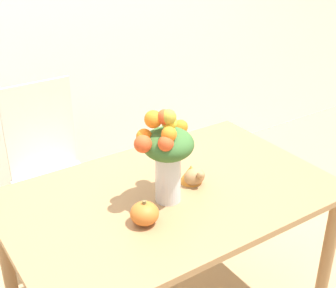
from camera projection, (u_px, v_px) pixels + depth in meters
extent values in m
cube|color=#9E754C|center=(170.00, 195.00, 2.03)|extent=(1.41, 0.90, 0.03)
cylinder|color=#9E754C|center=(327.00, 256.00, 2.22)|extent=(0.06, 0.06, 0.71)
cylinder|color=#9E754C|center=(8.00, 266.00, 2.16)|extent=(0.06, 0.06, 0.71)
cylinder|color=#9E754C|center=(223.00, 185.00, 2.80)|extent=(0.06, 0.06, 0.71)
cylinder|color=silver|center=(168.00, 177.00, 1.92)|extent=(0.11, 0.11, 0.22)
cylinder|color=silver|center=(168.00, 191.00, 1.95)|extent=(0.09, 0.09, 0.08)
cylinder|color=#38662D|center=(172.00, 169.00, 1.92)|extent=(0.00, 0.01, 0.26)
cylinder|color=#38662D|center=(167.00, 168.00, 1.92)|extent=(0.01, 0.00, 0.26)
cylinder|color=#38662D|center=(163.00, 171.00, 1.91)|extent=(0.01, 0.01, 0.26)
cylinder|color=#38662D|center=(166.00, 173.00, 1.89)|extent=(0.01, 0.01, 0.26)
cylinder|color=#38662D|center=(172.00, 172.00, 1.89)|extent=(0.01, 0.01, 0.26)
ellipsoid|color=#38662D|center=(168.00, 144.00, 1.85)|extent=(0.21, 0.21, 0.13)
sphere|color=yellow|center=(170.00, 123.00, 1.81)|extent=(0.06, 0.06, 0.06)
sphere|color=#D64C23|center=(165.00, 117.00, 1.79)|extent=(0.06, 0.06, 0.06)
sphere|color=yellow|center=(169.00, 117.00, 1.79)|extent=(0.06, 0.06, 0.06)
sphere|color=orange|center=(145.00, 137.00, 1.82)|extent=(0.06, 0.06, 0.06)
sphere|color=#D64C23|center=(166.00, 144.00, 1.76)|extent=(0.06, 0.06, 0.06)
sphere|color=orange|center=(181.00, 127.00, 1.94)|extent=(0.06, 0.06, 0.06)
sphere|color=#AD9E33|center=(169.00, 117.00, 1.78)|extent=(0.06, 0.06, 0.06)
sphere|color=#AD9E33|center=(170.00, 123.00, 1.95)|extent=(0.07, 0.07, 0.07)
sphere|color=orange|center=(153.00, 119.00, 1.80)|extent=(0.07, 0.07, 0.07)
sphere|color=orange|center=(169.00, 134.00, 1.76)|extent=(0.06, 0.06, 0.06)
sphere|color=#D64C23|center=(143.00, 144.00, 1.78)|extent=(0.07, 0.07, 0.07)
ellipsoid|color=orange|center=(145.00, 213.00, 1.80)|extent=(0.11, 0.11, 0.09)
cylinder|color=brown|center=(144.00, 203.00, 1.78)|extent=(0.02, 0.02, 0.02)
ellipsoid|color=#A87A4C|center=(195.00, 177.00, 2.06)|extent=(0.10, 0.07, 0.08)
cone|color=orange|center=(191.00, 173.00, 2.08)|extent=(0.10, 0.10, 0.08)
sphere|color=#A87A4C|center=(200.00, 175.00, 2.02)|extent=(0.03, 0.03, 0.03)
cube|color=silver|center=(59.00, 187.00, 2.59)|extent=(0.43, 0.43, 0.02)
cylinder|color=silver|center=(46.00, 248.00, 2.48)|extent=(0.04, 0.04, 0.44)
cylinder|color=silver|center=(103.00, 226.00, 2.66)|extent=(0.04, 0.04, 0.44)
cylinder|color=silver|center=(25.00, 217.00, 2.73)|extent=(0.04, 0.04, 0.44)
cylinder|color=silver|center=(78.00, 199.00, 2.91)|extent=(0.04, 0.04, 0.44)
cube|color=silver|center=(40.00, 129.00, 2.61)|extent=(0.40, 0.02, 0.54)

